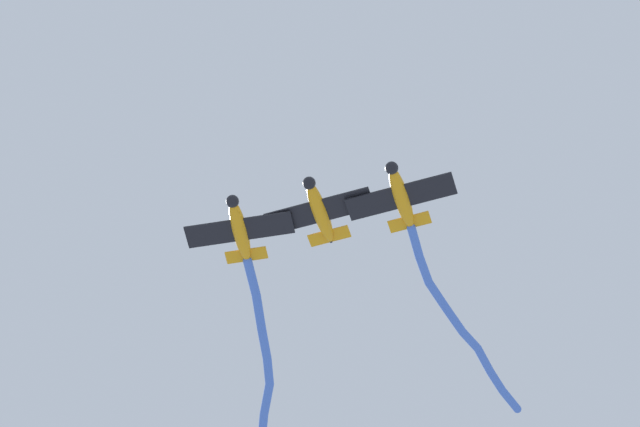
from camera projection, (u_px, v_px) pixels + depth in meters
The scene contains 5 objects.
airplane_lead at pixel (240, 229), 96.83m from camera, with size 6.26×8.16×2.02m.
smoke_trail_lead at pixel (262, 357), 102.95m from camera, with size 16.61×8.65×1.63m.
airplane_left_wing at pixel (319, 210), 96.29m from camera, with size 6.20×8.19×2.02m.
airplane_right_wing at pixel (401, 196), 95.23m from camera, with size 6.20×8.19×2.02m.
smoke_trail_right_wing at pixel (462, 327), 102.63m from camera, with size 21.90×1.75×2.21m.
Camera 1 is at (47.53, 30.65, 4.67)m, focal length 74.13 mm.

